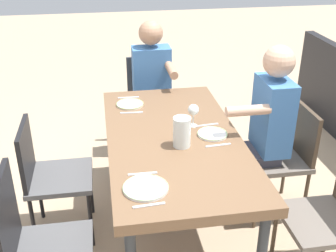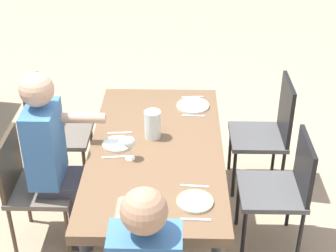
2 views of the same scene
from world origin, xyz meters
TOP-DOWN VIEW (x-y plane):
  - ground_plane at (0.00, 0.00)m, footprint 16.00×16.00m
  - dining_table at (0.00, 0.00)m, footprint 1.73×0.89m
  - chair_west_north at (-0.65, 0.87)m, footprint 0.44×0.44m
  - chair_west_south at (-0.65, -0.87)m, footprint 0.44×0.44m
  - chair_mid_north at (0.07, 0.86)m, footprint 0.44×0.44m
  - chair_mid_south at (0.07, -0.86)m, footprint 0.44×0.44m
  - chair_head_east at (1.29, 0.00)m, footprint 0.44×0.44m
  - diner_woman_green at (1.09, -0.00)m, footprint 0.50×0.35m
  - diner_man_white at (0.07, -0.67)m, footprint 0.34×0.50m
  - plate_0 at (-0.58, 0.26)m, footprint 0.25×0.25m
  - fork_0 at (-0.73, 0.26)m, footprint 0.03×0.17m
  - spoon_0 at (-0.43, 0.26)m, footprint 0.02×0.17m
  - plate_1 at (-0.03, -0.26)m, footprint 0.21×0.21m
  - wine_glass_1 at (0.13, -0.16)m, footprint 0.08×0.08m
  - fork_1 at (-0.18, -0.26)m, footprint 0.03×0.17m
  - spoon_1 at (0.12, -0.26)m, footprint 0.03×0.17m
  - plate_2 at (0.57, 0.25)m, footprint 0.21×0.21m
  - fork_2 at (0.42, 0.25)m, footprint 0.03×0.17m
  - spoon_2 at (0.72, 0.25)m, footprint 0.02×0.17m
  - water_pitcher at (-0.14, -0.03)m, footprint 0.11×0.11m

SIDE VIEW (x-z plane):
  - ground_plane at x=0.00m, z-range 0.00..0.00m
  - chair_mid_south at x=0.07m, z-range 0.08..0.95m
  - chair_head_east at x=1.29m, z-range 0.07..0.97m
  - chair_mid_north at x=0.07m, z-range 0.08..0.96m
  - chair_west_south at x=-0.65m, z-range 0.07..0.99m
  - chair_west_north at x=-0.65m, z-range 0.06..1.01m
  - dining_table at x=0.00m, z-range 0.31..1.08m
  - diner_woman_green at x=1.09m, z-range 0.05..1.34m
  - diner_man_white at x=0.07m, z-range 0.05..1.39m
  - fork_0 at x=-0.73m, z-range 0.76..0.77m
  - spoon_0 at x=-0.43m, z-range 0.76..0.77m
  - fork_1 at x=-0.18m, z-range 0.76..0.77m
  - spoon_1 at x=0.12m, z-range 0.76..0.77m
  - fork_2 at x=0.42m, z-range 0.76..0.77m
  - spoon_2 at x=0.72m, z-range 0.76..0.77m
  - plate_0 at x=-0.58m, z-range 0.76..0.78m
  - plate_2 at x=0.57m, z-range 0.76..0.78m
  - plate_1 at x=-0.03m, z-range 0.76..0.78m
  - water_pitcher at x=-0.14m, z-range 0.75..0.95m
  - wine_glass_1 at x=0.13m, z-range 0.80..0.97m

